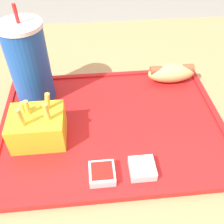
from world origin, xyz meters
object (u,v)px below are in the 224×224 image
hot_dog_far (171,72)px  sauce_cup_ketchup (102,173)px  fries_carton (38,127)px  soda_cup (29,64)px  sauce_cup_mayo (142,168)px

hot_dog_far → sauce_cup_ketchup: size_ratio=2.60×
fries_carton → hot_dog_far: bearing=27.5°
soda_cup → fries_carton: 0.14m
sauce_cup_ketchup → fries_carton: bearing=138.8°
hot_dog_far → fries_carton: (-0.30, -0.15, 0.01)m
soda_cup → hot_dog_far: soda_cup is taller
sauce_cup_mayo → sauce_cup_ketchup: bearing=-177.2°
hot_dog_far → sauce_cup_mayo: (-0.12, -0.25, -0.01)m
fries_carton → sauce_cup_mayo: 0.21m
soda_cup → sauce_cup_ketchup: size_ratio=4.81×
soda_cup → hot_dog_far: bearing=5.1°
soda_cup → sauce_cup_mayo: size_ratio=4.81×
hot_dog_far → sauce_cup_ketchup: bearing=-126.1°
sauce_cup_ketchup → hot_dog_far: bearing=53.9°
sauce_cup_mayo → sauce_cup_ketchup: (-0.07, -0.00, 0.00)m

